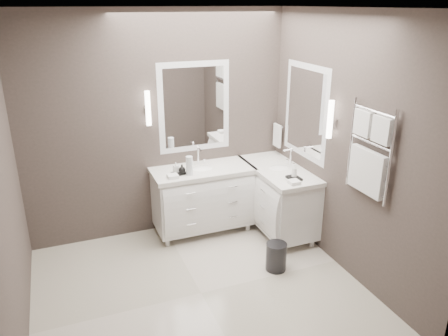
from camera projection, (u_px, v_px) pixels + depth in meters
name	position (u px, v px, depth m)	size (l,w,h in m)	color
floor	(201.00, 294.00, 4.40)	(3.20, 3.00, 0.01)	beige
ceiling	(195.00, 7.00, 3.43)	(3.20, 3.00, 0.01)	white
wall_back	(159.00, 126.00, 5.22)	(3.20, 0.01, 2.70)	#413834
wall_front	(278.00, 251.00, 2.61)	(3.20, 0.01, 2.70)	#413834
wall_left	(1.00, 195.00, 3.36)	(0.01, 3.00, 2.70)	#413834
wall_right	(347.00, 148.00, 4.46)	(0.01, 3.00, 2.70)	#413834
vanity_back	(203.00, 196.00, 5.44)	(1.24, 0.59, 0.97)	white
vanity_right	(278.00, 195.00, 5.46)	(0.59, 1.24, 0.97)	white
mirror_back	(194.00, 107.00, 5.29)	(0.90, 0.02, 1.10)	white
mirror_right	(306.00, 112.00, 5.08)	(0.02, 0.90, 1.10)	white
sconce_back	(148.00, 109.00, 5.02)	(0.06, 0.06, 0.40)	white
sconce_right	(330.00, 120.00, 4.54)	(0.06, 0.06, 0.40)	white
towel_bar_corner	(277.00, 135.00, 5.71)	(0.03, 0.22, 0.30)	white
towel_ladder	(369.00, 156.00, 4.08)	(0.06, 0.58, 0.90)	white
waste_bin	(276.00, 257.00, 4.74)	(0.22, 0.22, 0.31)	black
amenity_tray_back	(179.00, 173.00, 5.13)	(0.16, 0.12, 0.02)	black
amenity_tray_right	(294.00, 178.00, 4.98)	(0.13, 0.17, 0.03)	black
water_bottle	(189.00, 166.00, 5.07)	(0.08, 0.08, 0.23)	silver
soap_bottle_a	(176.00, 167.00, 5.11)	(0.05, 0.05, 0.12)	white
soap_bottle_b	(182.00, 169.00, 5.09)	(0.08, 0.08, 0.10)	black
soap_bottle_c	(294.00, 171.00, 4.95)	(0.06, 0.06, 0.16)	white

